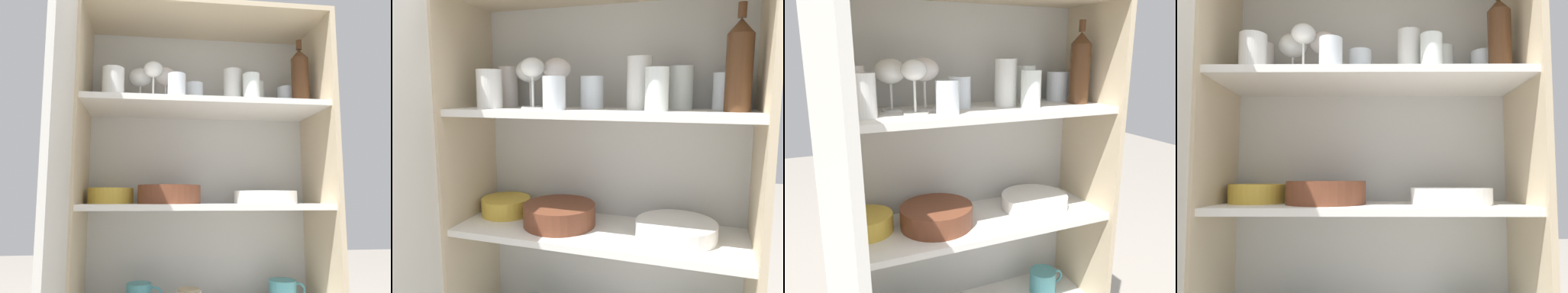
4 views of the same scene
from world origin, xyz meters
The scene contains 21 objects.
cupboard_back_panel centered at (0.00, 0.29, 0.68)m, with size 0.88×0.02×1.37m, color silver.
cupboard_side_left centered at (-0.43, 0.14, 0.68)m, with size 0.02×0.32×1.37m, color #CCB793.
cupboard_side_right centered at (0.43, 0.14, 0.68)m, with size 0.02×0.32×1.37m, color #CCB793.
shelf_board_middle centered at (0.00, 0.14, 0.69)m, with size 0.84×0.28×0.02m, color white.
shelf_board_upper centered at (0.00, 0.14, 1.04)m, with size 0.84×0.28×0.02m, color white.
tumbler_glass_0 centered at (-0.03, 0.18, 1.10)m, with size 0.07×0.07×0.09m.
tumbler_glass_1 centered at (0.22, 0.22, 1.11)m, with size 0.07×0.07×0.12m.
tumbler_glass_2 centered at (-0.33, 0.22, 1.12)m, with size 0.06×0.06×0.13m.
tumbler_glass_3 centered at (-0.32, 0.10, 1.11)m, with size 0.08×0.08×0.11m.
tumbler_glass_4 centered at (0.17, 0.10, 1.11)m, with size 0.06×0.06×0.11m.
tumbler_glass_5 centered at (0.34, 0.21, 1.10)m, with size 0.08×0.08×0.10m.
tumbler_glass_6 centered at (-0.11, 0.07, 1.10)m, with size 0.06×0.06×0.09m.
tumbler_glass_7 centered at (0.11, 0.16, 1.13)m, with size 0.07×0.07×0.14m.
wine_glass_0 centered at (-0.14, 0.18, 1.16)m, with size 0.08×0.08×0.15m.
wine_glass_1 centered at (-0.19, 0.11, 1.16)m, with size 0.07×0.07×0.15m.
wine_glass_2 centered at (-0.23, 0.19, 1.16)m, with size 0.09×0.09×0.15m.
wine_bottle centered at (0.36, 0.12, 1.17)m, with size 0.06×0.06×0.26m.
plate_stack_white centered at (0.22, 0.15, 0.72)m, with size 0.22×0.22×0.04m.
mixing_bowl_large centered at (-0.12, 0.14, 0.74)m, with size 0.22×0.22×0.06m.
serving_bowl_small centered at (-0.33, 0.18, 0.73)m, with size 0.16×0.16×0.05m.
coffee_mug_primary centered at (0.29, 0.17, 0.39)m, with size 0.13×0.10×0.08m.
Camera 3 is at (-0.43, -0.89, 1.21)m, focal length 35.00 mm.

